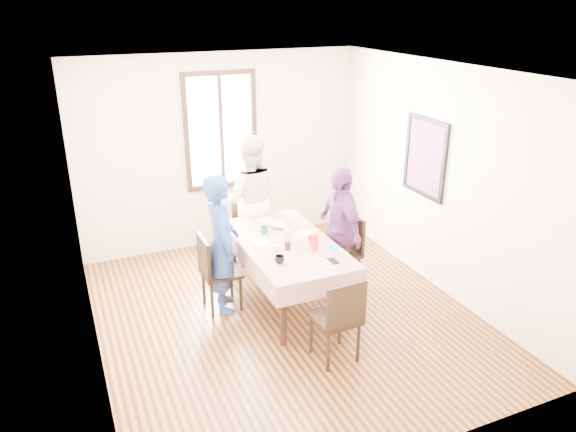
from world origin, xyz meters
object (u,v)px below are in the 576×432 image
(chair_far, at_px, (251,229))
(chair_near, at_px, (335,318))
(dining_table, at_px, (286,272))
(chair_left, at_px, (221,272))
(person_left, at_px, (221,244))
(person_right, at_px, (339,229))
(chair_right, at_px, (340,253))
(person_far, at_px, (251,200))

(chair_far, bearing_deg, chair_near, 94.47)
(dining_table, distance_m, chair_far, 1.20)
(chair_far, bearing_deg, dining_table, 94.47)
(chair_left, height_order, person_left, person_left)
(person_left, distance_m, person_right, 1.44)
(person_left, height_order, person_right, person_left)
(chair_left, relative_size, person_right, 0.59)
(chair_left, relative_size, chair_far, 1.00)
(chair_right, height_order, chair_far, same)
(chair_left, bearing_deg, person_left, 89.52)
(chair_right, relative_size, person_right, 0.59)
(chair_left, relative_size, person_left, 0.57)
(chair_right, bearing_deg, chair_near, 144.69)
(chair_far, relative_size, person_far, 0.52)
(chair_near, distance_m, person_right, 1.48)
(chair_left, xyz_separation_m, chair_right, (1.47, -0.11, 0.00))
(dining_table, xyz_separation_m, chair_far, (0.00, 1.20, 0.08))
(chair_right, height_order, chair_near, same)
(dining_table, bearing_deg, chair_far, 90.00)
(chair_far, height_order, person_right, person_right)
(dining_table, xyz_separation_m, chair_left, (-0.74, 0.16, 0.08))
(person_far, xyz_separation_m, person_right, (0.72, -1.12, -0.10))
(chair_far, relative_size, chair_near, 1.00)
(chair_left, xyz_separation_m, chair_near, (0.74, -1.36, 0.00))
(person_left, bearing_deg, chair_far, -26.05)
(chair_right, bearing_deg, chair_far, 27.91)
(chair_left, xyz_separation_m, person_left, (0.02, 0.00, 0.35))
(dining_table, bearing_deg, chair_right, 4.23)
(chair_near, height_order, person_right, person_right)
(chair_left, height_order, chair_far, same)
(person_far, distance_m, person_right, 1.33)
(chair_far, height_order, chair_near, same)
(dining_table, xyz_separation_m, person_right, (0.72, 0.05, 0.40))
(chair_right, bearing_deg, dining_table, 89.37)
(dining_table, relative_size, chair_far, 1.91)
(chair_right, height_order, person_left, person_left)
(chair_right, relative_size, person_left, 0.57)
(chair_near, bearing_deg, dining_table, 87.00)
(chair_right, xyz_separation_m, person_right, (-0.02, 0.00, 0.32))
(person_right, bearing_deg, chair_far, -147.44)
(chair_far, distance_m, person_right, 1.38)
(chair_left, bearing_deg, person_far, 143.52)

